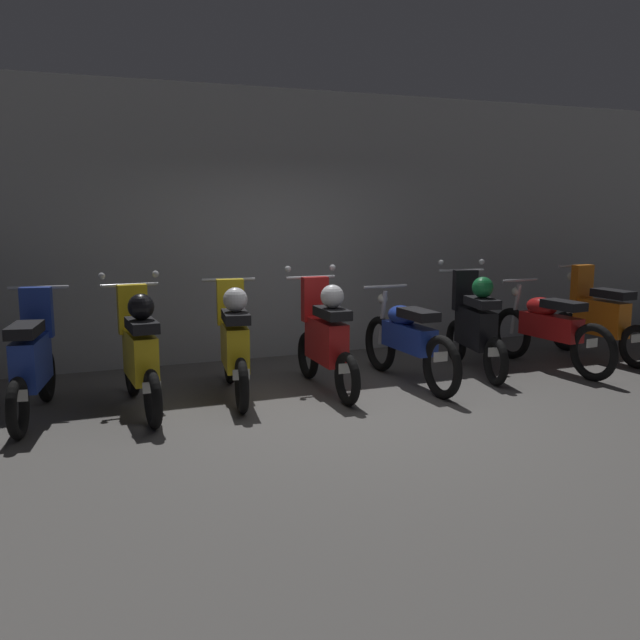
% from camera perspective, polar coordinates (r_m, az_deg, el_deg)
% --- Properties ---
extents(ground_plane, '(80.00, 80.00, 0.00)m').
position_cam_1_polar(ground_plane, '(6.74, 2.85, -7.31)').
color(ground_plane, '#565451').
extents(back_wall, '(16.00, 0.30, 3.36)m').
position_cam_1_polar(back_wall, '(8.97, -4.21, 7.74)').
color(back_wall, '#9EA0A3').
rests_on(back_wall, ground).
extents(motorbike_slot_1, '(0.58, 1.66, 1.18)m').
position_cam_1_polar(motorbike_slot_1, '(6.88, -22.52, -3.18)').
color(motorbike_slot_1, black).
rests_on(motorbike_slot_1, ground).
extents(motorbike_slot_2, '(0.59, 1.68, 1.29)m').
position_cam_1_polar(motorbike_slot_2, '(6.78, -14.57, -2.56)').
color(motorbike_slot_2, black).
rests_on(motorbike_slot_2, ground).
extents(motorbike_slot_3, '(0.56, 1.67, 1.18)m').
position_cam_1_polar(motorbike_slot_3, '(7.10, -7.05, -1.81)').
color(motorbike_slot_3, black).
rests_on(motorbike_slot_3, ground).
extents(motorbike_slot_4, '(0.59, 1.68, 1.29)m').
position_cam_1_polar(motorbike_slot_4, '(7.28, 0.44, -1.44)').
color(motorbike_slot_4, black).
rests_on(motorbike_slot_4, ground).
extents(motorbike_slot_5, '(0.56, 1.95, 1.03)m').
position_cam_1_polar(motorbike_slot_5, '(7.65, 7.20, -1.58)').
color(motorbike_slot_5, black).
rests_on(motorbike_slot_5, ground).
extents(motorbike_slot_6, '(0.59, 1.67, 1.29)m').
position_cam_1_polar(motorbike_slot_6, '(8.25, 12.57, -0.37)').
color(motorbike_slot_6, black).
rests_on(motorbike_slot_6, ground).
extents(motorbike_slot_7, '(0.56, 1.95, 1.03)m').
position_cam_1_polar(motorbike_slot_7, '(8.71, 18.26, -0.64)').
color(motorbike_slot_7, black).
rests_on(motorbike_slot_7, ground).
extents(motorbike_slot_8, '(0.56, 1.68, 1.18)m').
position_cam_1_polar(motorbike_slot_8, '(9.49, 21.88, 0.16)').
color(motorbike_slot_8, black).
rests_on(motorbike_slot_8, ground).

